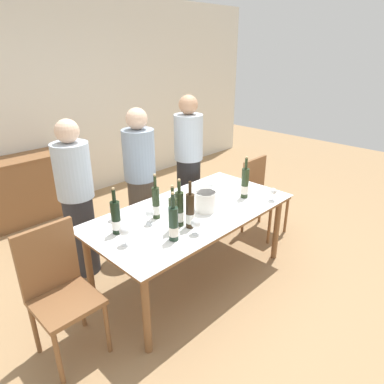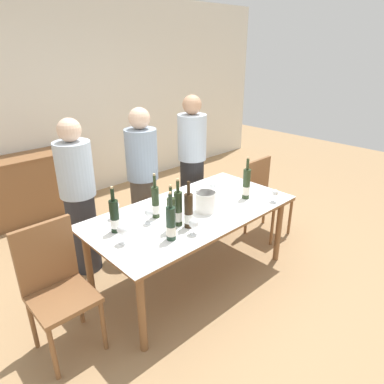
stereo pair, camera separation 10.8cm
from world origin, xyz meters
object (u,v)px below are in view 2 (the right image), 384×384
object	(u,v)px
chair_left_end	(55,281)
person_guest_right	(192,165)
dining_table	(192,217)
wine_bottle_0	(178,210)
wine_bottle_3	(189,212)
wine_glass_4	(149,213)
person_guest_left	(143,181)
wine_glass_3	(122,230)
sideboard_cabinet	(29,188)
person_host	(79,199)
wine_bottle_6	(246,185)
wine_glass_2	(115,206)
chair_right_end	(264,192)
ice_bucket	(205,201)
wine_glass_0	(212,186)
wine_bottle_5	(155,203)
wine_bottle_1	(171,224)
wine_glass_5	(194,224)
wine_bottle_4	(171,215)
wine_bottle_2	(115,217)
wine_glass_1	(275,193)

from	to	relation	value
chair_left_end	person_guest_right	world-z (taller)	person_guest_right
dining_table	wine_bottle_0	distance (m)	0.36
wine_bottle_3	wine_glass_4	size ratio (longest dim) A/B	2.88
person_guest_left	person_guest_right	world-z (taller)	person_guest_right
dining_table	person_guest_right	world-z (taller)	person_guest_right
wine_glass_3	wine_bottle_0	bearing A→B (deg)	-7.80
wine_glass_3	dining_table	bearing A→B (deg)	4.00
sideboard_cabinet	person_host	distance (m)	1.58
wine_bottle_3	wine_bottle_6	world-z (taller)	wine_bottle_6
wine_glass_2	chair_right_end	bearing A→B (deg)	-8.13
sideboard_cabinet	ice_bucket	size ratio (longest dim) A/B	6.19
chair_left_end	person_guest_right	size ratio (longest dim) A/B	0.61
wine_bottle_3	wine_glass_4	world-z (taller)	wine_bottle_3
ice_bucket	wine_glass_0	xyz separation A→B (m)	(0.30, 0.20, -0.00)
wine_bottle_5	ice_bucket	bearing A→B (deg)	-28.23
sideboard_cabinet	wine_glass_4	size ratio (longest dim) A/B	8.53
dining_table	wine_bottle_1	world-z (taller)	wine_bottle_1
wine_glass_5	wine_glass_3	bearing A→B (deg)	151.11
wine_bottle_3	wine_bottle_4	size ratio (longest dim) A/B	1.02
wine_bottle_5	person_guest_left	bearing A→B (deg)	62.28
wine_bottle_2	person_host	xyz separation A→B (m)	(0.04, 0.71, -0.10)
wine_bottle_4	wine_glass_2	world-z (taller)	wine_bottle_4
wine_bottle_3	person_guest_right	bearing A→B (deg)	45.42
wine_glass_2	chair_right_end	world-z (taller)	chair_right_end
wine_glass_2	person_guest_right	bearing A→B (deg)	17.71
wine_bottle_4	person_host	world-z (taller)	person_host
wine_glass_4	ice_bucket	bearing A→B (deg)	-17.40
wine_bottle_4	chair_left_end	bearing A→B (deg)	164.73
wine_bottle_6	chair_left_end	distance (m)	1.87
sideboard_cabinet	wine_bottle_5	xyz separation A→B (m)	(0.32, -2.27, 0.45)
wine_glass_1	chair_right_end	bearing A→B (deg)	40.99
wine_bottle_5	person_guest_right	xyz separation A→B (m)	(1.04, 0.64, -0.06)
wine_glass_0	wine_glass_5	distance (m)	0.78
person_host	person_guest_right	distance (m)	1.39
wine_bottle_6	chair_right_end	size ratio (longest dim) A/B	0.47
wine_glass_1	person_guest_left	world-z (taller)	person_guest_left
wine_bottle_0	ice_bucket	bearing A→B (deg)	4.67
ice_bucket	wine_bottle_1	xyz separation A→B (m)	(-0.54, -0.16, 0.03)
sideboard_cabinet	ice_bucket	world-z (taller)	ice_bucket
wine_bottle_1	wine_bottle_5	size ratio (longest dim) A/B	0.99
wine_bottle_1	ice_bucket	bearing A→B (deg)	16.86
chair_right_end	ice_bucket	bearing A→B (deg)	-171.56
sideboard_cabinet	wine_glass_4	distance (m)	2.37
sideboard_cabinet	wine_bottle_6	bearing A→B (deg)	-64.69
person_host	wine_bottle_1	bearing A→B (deg)	-79.57
wine_bottle_3	wine_glass_3	bearing A→B (deg)	164.14
wine_bottle_3	person_guest_right	size ratio (longest dim) A/B	0.25
wine_glass_1	wine_glass_4	world-z (taller)	wine_glass_4
wine_bottle_1	wine_bottle_5	xyz separation A→B (m)	(0.14, 0.37, 0.00)
wine_glass_0	wine_bottle_0	bearing A→B (deg)	-160.80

